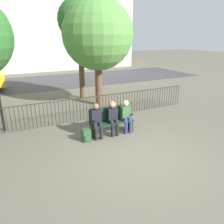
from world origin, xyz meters
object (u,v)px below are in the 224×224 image
object	(u,v)px
seated_person_2	(126,114)
tree_0	(79,21)
park_bench	(111,120)
tree_2	(98,35)
seated_person_0	(96,119)
backpack	(86,135)
seated_person_1	(113,116)

from	to	relation	value
seated_person_2	tree_0	size ratio (longest dim) A/B	0.23
park_bench	seated_person_2	xyz separation A→B (m)	(0.52, -0.13, 0.16)
tree_0	tree_2	size ratio (longest dim) A/B	1.03
park_bench	tree_0	world-z (taller)	tree_0
park_bench	seated_person_0	xyz separation A→B (m)	(-0.59, -0.13, 0.18)
seated_person_0	backpack	xyz separation A→B (m)	(-0.40, -0.09, -0.46)
park_bench	tree_0	xyz separation A→B (m)	(0.61, 4.76, 3.43)
seated_person_0	backpack	distance (m)	0.61
park_bench	seated_person_2	size ratio (longest dim) A/B	1.32
tree_2	seated_person_2	bearing A→B (deg)	-97.16
seated_person_0	seated_person_1	bearing A→B (deg)	0.02
seated_person_1	seated_person_2	size ratio (longest dim) A/B	1.03
seated_person_1	backpack	distance (m)	1.10
park_bench	seated_person_1	xyz separation A→B (m)	(0.00, -0.13, 0.19)
park_bench	tree_2	size ratio (longest dim) A/B	0.31
seated_person_0	seated_person_1	size ratio (longest dim) A/B	1.00
seated_person_1	tree_2	bearing A→B (deg)	74.45
tree_0	seated_person_2	bearing A→B (deg)	-91.11
seated_person_1	tree_2	distance (m)	4.37
seated_person_1	backpack	world-z (taller)	seated_person_1
seated_person_0	tree_2	size ratio (longest dim) A/B	0.24
seated_person_0	backpack	bearing A→B (deg)	-167.31
seated_person_2	tree_2	size ratio (longest dim) A/B	0.24
seated_person_2	tree_2	bearing A→B (deg)	82.84
park_bench	tree_2	xyz separation A→B (m)	(0.95, 3.27, 2.78)
seated_person_0	seated_person_2	bearing A→B (deg)	-0.13
tree_0	tree_2	xyz separation A→B (m)	(0.33, -1.49, -0.65)
park_bench	seated_person_0	world-z (taller)	seated_person_0
backpack	seated_person_1	bearing A→B (deg)	5.15
tree_0	seated_person_1	bearing A→B (deg)	-97.15
seated_person_1	seated_person_2	world-z (taller)	seated_person_1
tree_0	tree_2	world-z (taller)	tree_0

